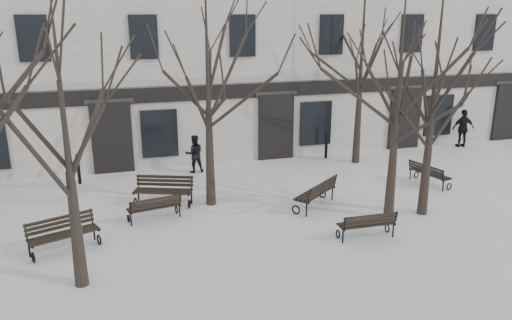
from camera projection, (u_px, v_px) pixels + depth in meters
name	position (u px, v px, depth m)	size (l,w,h in m)	color
ground	(249.00, 243.00, 14.23)	(100.00, 100.00, 0.00)	white
building	(177.00, 30.00, 24.58)	(40.40, 10.20, 11.40)	silver
tree_1	(63.00, 111.00, 10.84)	(4.77, 4.77, 6.82)	black
tree_2	(400.00, 75.00, 14.76)	(5.09, 5.09, 7.28)	black
tree_3	(436.00, 68.00, 14.99)	(5.29, 5.29, 7.56)	black
tree_5	(207.00, 57.00, 15.72)	(5.56, 5.56, 7.95)	black
tree_6	(363.00, 32.00, 20.35)	(6.22, 6.22, 8.88)	black
bench_0	(63.00, 233.00, 13.67)	(1.95, 1.27, 0.94)	black
bench_1	(154.00, 207.00, 15.66)	(1.73, 0.90, 0.83)	black
bench_2	(367.00, 224.00, 14.38)	(1.70, 0.66, 0.84)	black
bench_3	(164.00, 190.00, 16.94)	(2.06, 1.36, 0.99)	black
bench_4	(317.00, 192.00, 16.70)	(1.92, 1.73, 0.98)	black
bench_5	(429.00, 173.00, 18.92)	(0.97, 1.76, 0.85)	black
bollard_a	(78.00, 168.00, 19.00)	(0.15, 0.15, 1.19)	black
bollard_b	(326.00, 144.00, 22.36)	(0.16, 0.16, 1.22)	black
pedestrian_b	(195.00, 172.00, 20.58)	(0.76, 0.59, 1.56)	black
pedestrian_c	(461.00, 147.00, 24.44)	(1.08, 0.45, 1.85)	black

